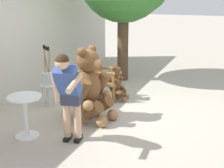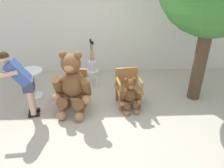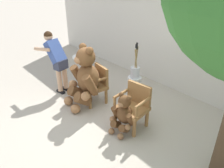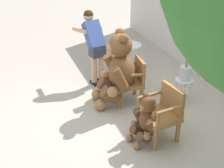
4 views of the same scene
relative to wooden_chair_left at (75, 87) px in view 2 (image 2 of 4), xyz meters
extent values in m
plane|color=#B2A899|center=(0.61, -0.44, -0.46)|extent=(60.00, 60.00, 0.00)
cube|color=beige|center=(0.61, 1.96, 0.94)|extent=(10.00, 0.16, 2.80)
cube|color=olive|center=(-0.01, -0.06, -0.06)|extent=(0.63, 0.60, 0.07)
cylinder|color=olive|center=(-0.27, -0.24, -0.28)|extent=(0.07, 0.07, 0.37)
cylinder|color=olive|center=(0.19, -0.30, -0.28)|extent=(0.07, 0.07, 0.37)
cylinder|color=olive|center=(-0.21, 0.18, -0.28)|extent=(0.07, 0.07, 0.37)
cylinder|color=olive|center=(0.25, 0.11, -0.28)|extent=(0.07, 0.07, 0.37)
cube|color=olive|center=(0.02, 0.17, 0.19)|extent=(0.52, 0.13, 0.42)
cylinder|color=olive|center=(-0.26, -0.03, 0.20)|extent=(0.12, 0.48, 0.06)
cylinder|color=olive|center=(-0.29, -0.23, 0.09)|extent=(0.05, 0.05, 0.22)
cylinder|color=olive|center=(0.24, -0.10, 0.20)|extent=(0.12, 0.48, 0.06)
cylinder|color=olive|center=(0.21, -0.31, 0.09)|extent=(0.05, 0.05, 0.22)
cube|color=olive|center=(1.23, -0.06, -0.06)|extent=(0.63, 0.59, 0.07)
cylinder|color=olive|center=(1.03, -0.30, -0.28)|extent=(0.07, 0.07, 0.37)
cylinder|color=olive|center=(1.49, -0.24, -0.28)|extent=(0.07, 0.07, 0.37)
cylinder|color=olive|center=(0.98, 0.12, -0.28)|extent=(0.07, 0.07, 0.37)
cylinder|color=olive|center=(1.43, 0.18, -0.28)|extent=(0.07, 0.07, 0.37)
cube|color=olive|center=(1.20, 0.17, 0.19)|extent=(0.52, 0.13, 0.42)
cylinder|color=olive|center=(0.98, -0.10, 0.20)|extent=(0.12, 0.48, 0.06)
cylinder|color=olive|center=(1.01, -0.30, 0.09)|extent=(0.05, 0.05, 0.22)
cylinder|color=olive|center=(1.48, -0.03, 0.20)|extent=(0.12, 0.48, 0.06)
cylinder|color=olive|center=(1.51, -0.24, 0.09)|extent=(0.05, 0.05, 0.22)
ellipsoid|color=brown|center=(-0.01, -0.18, 0.18)|extent=(0.64, 0.56, 0.66)
sphere|color=brown|center=(-0.01, -0.21, 0.69)|extent=(0.42, 0.42, 0.42)
ellipsoid|color=#A47148|center=(-0.04, -0.39, 0.66)|extent=(0.22, 0.18, 0.15)
sphere|color=black|center=(-0.04, -0.39, 0.67)|extent=(0.06, 0.06, 0.06)
sphere|color=brown|center=(-0.17, -0.17, 0.87)|extent=(0.17, 0.17, 0.17)
sphere|color=brown|center=(0.15, -0.21, 0.87)|extent=(0.17, 0.17, 0.17)
cylinder|color=brown|center=(-0.33, -0.25, 0.18)|extent=(0.24, 0.39, 0.50)
sphere|color=#A47148|center=(-0.36, -0.38, -0.04)|extent=(0.20, 0.20, 0.20)
cylinder|color=brown|center=(0.28, -0.33, 0.18)|extent=(0.24, 0.39, 0.50)
sphere|color=#A47148|center=(0.28, -0.47, -0.04)|extent=(0.20, 0.20, 0.20)
cylinder|color=brown|center=(-0.22, -0.40, -0.18)|extent=(0.30, 0.44, 0.39)
sphere|color=#A47148|center=(-0.26, -0.59, -0.36)|extent=(0.21, 0.21, 0.21)
cylinder|color=brown|center=(0.13, -0.45, -0.18)|extent=(0.30, 0.44, 0.39)
sphere|color=#A47148|center=(0.12, -0.65, -0.36)|extent=(0.21, 0.21, 0.21)
ellipsoid|color=brown|center=(1.23, -0.24, -0.10)|extent=(0.36, 0.32, 0.38)
sphere|color=brown|center=(1.23, -0.26, 0.19)|extent=(0.24, 0.24, 0.24)
ellipsoid|color=#8C603D|center=(1.25, -0.36, 0.18)|extent=(0.12, 0.10, 0.09)
sphere|color=black|center=(1.25, -0.36, 0.18)|extent=(0.04, 0.04, 0.04)
sphere|color=brown|center=(1.14, -0.26, 0.30)|extent=(0.09, 0.09, 0.09)
sphere|color=brown|center=(1.32, -0.24, 0.30)|extent=(0.09, 0.09, 0.09)
cylinder|color=brown|center=(1.07, -0.33, -0.10)|extent=(0.13, 0.22, 0.28)
sphere|color=#8C603D|center=(1.07, -0.40, -0.22)|extent=(0.11, 0.11, 0.11)
cylinder|color=brown|center=(1.41, -0.28, -0.10)|extent=(0.13, 0.22, 0.28)
sphere|color=#8C603D|center=(1.43, -0.35, -0.22)|extent=(0.11, 0.11, 0.11)
cylinder|color=brown|center=(1.15, -0.39, -0.30)|extent=(0.17, 0.25, 0.22)
sphere|color=#8C603D|center=(1.16, -0.51, -0.40)|extent=(0.12, 0.12, 0.12)
cylinder|color=brown|center=(1.35, -0.36, -0.30)|extent=(0.17, 0.25, 0.22)
sphere|color=#8C603D|center=(1.38, -0.48, -0.40)|extent=(0.12, 0.12, 0.12)
cube|color=black|center=(-0.93, -0.27, -0.43)|extent=(0.25, 0.13, 0.06)
cylinder|color=tan|center=(-0.93, -0.27, 0.01)|extent=(0.12, 0.12, 0.82)
cube|color=black|center=(-0.89, -0.45, -0.43)|extent=(0.25, 0.13, 0.06)
cylinder|color=tan|center=(-0.89, -0.45, 0.01)|extent=(0.12, 0.12, 0.82)
cube|color=#33384C|center=(-0.91, -0.36, 0.29)|extent=(0.27, 0.34, 0.24)
cube|color=#385199|center=(-1.05, -0.38, 0.59)|extent=(0.51, 0.40, 0.56)
sphere|color=tan|center=(-1.25, -0.42, 0.92)|extent=(0.21, 0.21, 0.21)
sphere|color=#382314|center=(-1.25, -0.42, 0.94)|extent=(0.21, 0.21, 0.21)
cylinder|color=tan|center=(-1.26, -0.62, 0.64)|extent=(0.57, 0.19, 0.16)
cylinder|color=tan|center=(-1.09, -0.20, 0.47)|extent=(0.23, 0.12, 0.50)
cylinder|color=silver|center=(0.36, 0.93, -0.02)|extent=(0.34, 0.34, 0.03)
cylinder|color=silver|center=(0.46, 1.03, -0.25)|extent=(0.04, 0.04, 0.43)
cylinder|color=silver|center=(0.26, 1.03, -0.25)|extent=(0.04, 0.04, 0.43)
cylinder|color=silver|center=(0.46, 0.83, -0.25)|extent=(0.04, 0.04, 0.43)
cylinder|color=silver|center=(0.26, 0.83, -0.25)|extent=(0.04, 0.04, 0.43)
cylinder|color=silver|center=(0.36, 0.93, 0.13)|extent=(0.22, 0.22, 0.26)
cylinder|color=#997A47|center=(0.36, 0.93, 0.41)|extent=(0.08, 0.10, 0.66)
cylinder|color=black|center=(0.36, 0.93, 0.78)|extent=(0.05, 0.05, 0.09)
cylinder|color=#997A47|center=(0.34, 0.97, 0.42)|extent=(0.08, 0.05, 0.69)
cylinder|color=black|center=(0.34, 0.97, 0.81)|extent=(0.05, 0.05, 0.08)
cylinder|color=#997A47|center=(0.40, 0.91, 0.40)|extent=(0.06, 0.09, 0.64)
cylinder|color=black|center=(0.40, 0.91, 0.76)|extent=(0.05, 0.05, 0.09)
cylinder|color=white|center=(-1.10, 0.41, 0.24)|extent=(0.56, 0.56, 0.03)
cylinder|color=white|center=(-1.10, 0.41, -0.12)|extent=(0.07, 0.07, 0.69)
cylinder|color=white|center=(-1.10, 0.41, -0.45)|extent=(0.40, 0.40, 0.03)
cylinder|color=#473523|center=(2.91, 0.19, 0.59)|extent=(0.30, 0.30, 2.09)
camera|label=1|loc=(-5.00, -2.72, 1.86)|focal=50.00mm
camera|label=2|loc=(0.66, -4.42, 2.46)|focal=35.00mm
camera|label=3|loc=(3.63, -2.63, 2.29)|focal=35.00mm
camera|label=4|loc=(4.77, -2.14, 2.58)|focal=50.00mm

